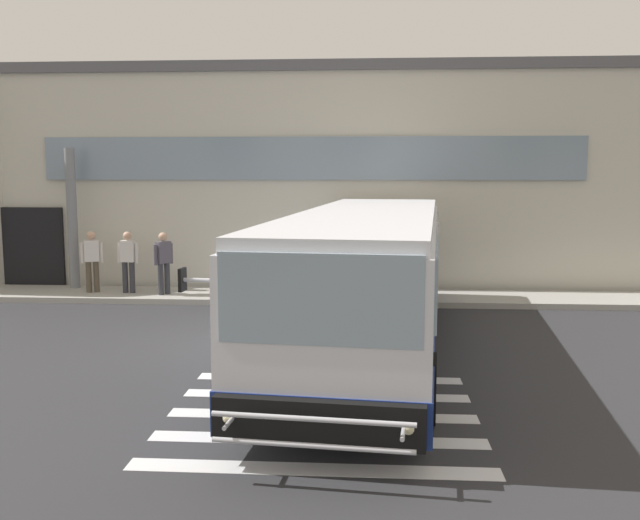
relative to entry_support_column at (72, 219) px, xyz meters
name	(u,v)px	position (x,y,z in m)	size (l,w,h in m)	color
ground_plane	(237,342)	(5.66, -5.40, -2.13)	(80.00, 90.00, 0.02)	#2B2B2D
bay_paint_stripes	(322,416)	(7.66, -9.60, -2.11)	(4.40, 3.96, 0.01)	silver
terminal_building	(276,176)	(4.98, 6.22, 1.12)	(22.98, 13.80, 6.50)	beige
boarding_curb	(270,296)	(5.66, -0.60, -2.04)	(25.18, 2.00, 0.15)	#9E9B93
entry_support_column	(72,219)	(0.00, 0.00, 0.00)	(0.28, 0.28, 3.94)	slate
bus_main_foreground	(368,282)	(8.30, -5.89, -0.78)	(4.10, 11.95, 2.70)	silver
passenger_near_column	(92,259)	(0.80, -0.69, -1.04)	(0.55, 0.35, 1.68)	#4C4233
passenger_by_doorway	(128,259)	(1.82, -0.72, -1.04)	(0.59, 0.24, 1.68)	#2D2D33
passenger_at_curb_edge	(163,260)	(2.85, -0.90, -1.04)	(0.41, 0.47, 1.68)	#2D2D33
safety_bollard_yellow	(376,291)	(8.52, -1.80, -1.67)	(0.18, 0.18, 0.90)	yellow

